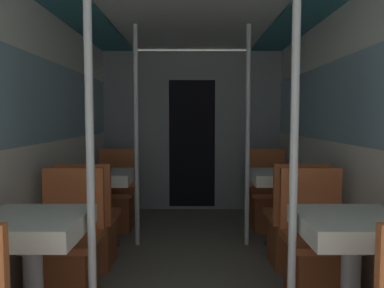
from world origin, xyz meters
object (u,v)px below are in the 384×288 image
(chair_right_far_0, at_px, (319,261))
(chair_left_far_0, at_px, (68,260))
(dining_table_left_0, at_px, (34,237))
(chair_left_near_1, at_px, (91,234))
(support_pole_right_1, at_px, (249,137))
(support_pole_left_1, at_px, (138,137))
(dining_table_right_1, at_px, (281,183))
(chair_left_far_1, at_px, (117,205))
(support_pole_right_0, at_px, (296,153))
(chair_right_far_1, at_px, (270,205))
(support_pole_left_0, at_px, (92,153))
(dining_table_left_1, at_px, (105,183))
(dining_table_right_0, at_px, (354,237))
(chair_right_near_1, at_px, (295,234))

(chair_right_far_0, bearing_deg, chair_left_far_0, 0.00)
(dining_table_left_0, height_order, chair_right_far_0, chair_right_far_0)
(chair_left_near_1, distance_m, chair_right_far_0, 1.88)
(chair_left_near_1, height_order, support_pole_right_1, support_pole_right_1)
(chair_left_near_1, height_order, support_pole_left_1, support_pole_left_1)
(support_pole_left_1, xyz_separation_m, dining_table_right_1, (1.45, 0.00, -0.47))
(chair_left_far_1, height_order, support_pole_right_0, support_pole_right_0)
(dining_table_right_1, bearing_deg, chair_right_far_1, 90.00)
(chair_left_far_1, xyz_separation_m, support_pole_right_1, (1.45, -0.55, 0.82))
(chair_left_far_0, distance_m, support_pole_left_0, 1.04)
(chair_left_far_0, bearing_deg, support_pole_right_0, 159.27)
(dining_table_right_1, xyz_separation_m, support_pole_right_1, (-0.33, 0.00, 0.47))
(chair_left_far_0, distance_m, support_pole_right_1, 2.02)
(support_pole_right_0, bearing_deg, chair_left_far_0, 159.27)
(support_pole_left_1, bearing_deg, support_pole_left_0, -90.00)
(support_pole_right_0, relative_size, dining_table_right_1, 2.93)
(support_pole_right_1, bearing_deg, support_pole_left_0, -123.24)
(dining_table_left_0, height_order, dining_table_right_1, same)
(support_pole_left_0, bearing_deg, dining_table_left_0, -180.00)
(dining_table_left_1, bearing_deg, chair_left_near_1, -90.00)
(dining_table_left_1, distance_m, dining_table_right_0, 2.46)
(chair_left_near_1, bearing_deg, support_pole_right_1, 20.73)
(support_pole_left_1, bearing_deg, support_pole_right_1, 0.00)
(support_pole_left_1, xyz_separation_m, support_pole_right_1, (1.12, 0.00, 0.00))
(chair_right_far_0, bearing_deg, support_pole_right_0, 58.79)
(dining_table_right_0, bearing_deg, chair_left_near_1, 147.04)
(support_pole_left_0, xyz_separation_m, dining_table_left_1, (-0.33, 1.70, -0.47))
(chair_left_near_1, xyz_separation_m, chair_right_near_1, (1.78, 0.00, 0.00))
(dining_table_left_0, relative_size, support_pole_right_1, 0.34)
(dining_table_right_0, bearing_deg, support_pole_right_0, 180.00)
(support_pole_right_0, bearing_deg, chair_left_near_1, 141.44)
(dining_table_left_0, xyz_separation_m, chair_left_far_1, (0.00, 2.25, -0.35))
(dining_table_left_0, height_order, chair_left_far_0, chair_left_far_0)
(chair_left_near_1, height_order, support_pole_right_0, support_pole_right_0)
(chair_left_far_1, bearing_deg, support_pole_left_0, 98.39)
(chair_right_near_1, bearing_deg, support_pole_left_1, 159.27)
(chair_left_far_0, xyz_separation_m, dining_table_left_1, (-0.00, 1.15, 0.35))
(dining_table_left_1, relative_size, chair_right_far_0, 0.82)
(support_pole_right_0, bearing_deg, dining_table_left_0, -180.00)
(dining_table_left_1, height_order, chair_right_far_1, chair_right_far_1)
(chair_right_far_1, bearing_deg, support_pole_left_1, 20.73)
(chair_left_far_0, bearing_deg, chair_right_far_0, -180.00)
(dining_table_right_1, xyz_separation_m, chair_right_far_1, (-0.00, 0.55, -0.35))
(dining_table_right_1, relative_size, chair_right_near_1, 0.82)
(support_pole_right_1, bearing_deg, support_pole_left_1, 180.00)
(chair_right_near_1, xyz_separation_m, chair_right_far_1, (0.00, 1.10, 0.00))
(support_pole_right_0, bearing_deg, support_pole_right_1, 90.00)
(dining_table_right_0, bearing_deg, support_pole_left_1, 130.38)
(support_pole_left_1, distance_m, chair_right_far_0, 2.02)
(chair_right_far_0, bearing_deg, dining_table_right_0, 90.00)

